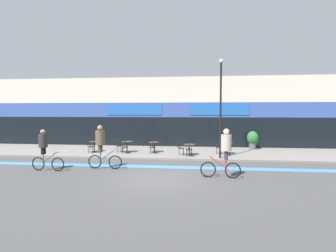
# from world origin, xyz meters

# --- Properties ---
(ground_plane) EXTENTS (120.00, 120.00, 0.00)m
(ground_plane) POSITION_xyz_m (0.00, 0.00, 0.00)
(ground_plane) COLOR #424244
(sidewalk_slab) EXTENTS (40.00, 5.50, 0.12)m
(sidewalk_slab) POSITION_xyz_m (0.00, 7.25, 0.06)
(sidewalk_slab) COLOR slate
(sidewalk_slab) RESTS_ON ground
(storefront_facade) EXTENTS (40.00, 4.06, 5.81)m
(storefront_facade) POSITION_xyz_m (0.00, 11.97, 2.89)
(storefront_facade) COLOR beige
(storefront_facade) RESTS_ON ground
(bike_lane_stripe) EXTENTS (36.00, 0.70, 0.01)m
(bike_lane_stripe) POSITION_xyz_m (0.00, 2.52, 0.00)
(bike_lane_stripe) COLOR #3D7AB7
(bike_lane_stripe) RESTS_ON ground
(bistro_table_0) EXTENTS (0.71, 0.71, 0.74)m
(bistro_table_0) POSITION_xyz_m (-5.56, 6.48, 0.65)
(bistro_table_0) COLOR black
(bistro_table_0) RESTS_ON sidewalk_slab
(bistro_table_1) EXTENTS (0.78, 0.78, 0.76)m
(bistro_table_1) POSITION_xyz_m (-3.17, 6.55, 0.67)
(bistro_table_1) COLOR black
(bistro_table_1) RESTS_ON sidewalk_slab
(bistro_table_2) EXTENTS (0.73, 0.73, 0.72)m
(bistro_table_2) POSITION_xyz_m (-1.28, 6.75, 0.64)
(bistro_table_2) COLOR black
(bistro_table_2) RESTS_ON sidewalk_slab
(bistro_table_3) EXTENTS (0.77, 0.77, 0.71)m
(bistro_table_3) POSITION_xyz_m (1.25, 5.87, 0.63)
(bistro_table_3) COLOR black
(bistro_table_3) RESTS_ON sidewalk_slab
(bistro_table_4) EXTENTS (0.74, 0.74, 0.75)m
(bistro_table_4) POSITION_xyz_m (3.77, 6.58, 0.66)
(bistro_table_4) COLOR black
(bistro_table_4) RESTS_ON sidewalk_slab
(cafe_chair_0_near) EXTENTS (0.40, 0.57, 0.90)m
(cafe_chair_0_near) POSITION_xyz_m (-5.56, 5.86, 0.64)
(cafe_chair_0_near) COLOR black
(cafe_chair_0_near) RESTS_ON sidewalk_slab
(cafe_chair_1_near) EXTENTS (0.45, 0.60, 0.90)m
(cafe_chair_1_near) POSITION_xyz_m (-3.16, 5.93, 0.64)
(cafe_chair_1_near) COLOR black
(cafe_chair_1_near) RESTS_ON sidewalk_slab
(cafe_chair_1_side) EXTENTS (0.59, 0.43, 0.90)m
(cafe_chair_1_side) POSITION_xyz_m (-3.80, 6.56, 0.64)
(cafe_chair_1_side) COLOR black
(cafe_chair_1_side) RESTS_ON sidewalk_slab
(cafe_chair_2_near) EXTENTS (0.45, 0.60, 0.90)m
(cafe_chair_2_near) POSITION_xyz_m (-1.27, 6.13, 0.64)
(cafe_chair_2_near) COLOR black
(cafe_chair_2_near) RESTS_ON sidewalk_slab
(cafe_chair_3_near) EXTENTS (0.45, 0.60, 0.90)m
(cafe_chair_3_near) POSITION_xyz_m (1.24, 5.25, 0.64)
(cafe_chair_3_near) COLOR black
(cafe_chair_3_near) RESTS_ON sidewalk_slab
(cafe_chair_3_side) EXTENTS (0.59, 0.44, 0.90)m
(cafe_chair_3_side) POSITION_xyz_m (0.62, 5.87, 0.64)
(cafe_chair_3_side) COLOR black
(cafe_chair_3_side) RESTS_ON sidewalk_slab
(cafe_chair_4_near) EXTENTS (0.45, 0.60, 0.90)m
(cafe_chair_4_near) POSITION_xyz_m (3.76, 5.96, 0.64)
(cafe_chair_4_near) COLOR black
(cafe_chair_4_near) RESTS_ON sidewalk_slab
(cafe_chair_4_side) EXTENTS (0.59, 0.42, 0.90)m
(cafe_chair_4_side) POSITION_xyz_m (3.14, 6.58, 0.64)
(cafe_chair_4_side) COLOR black
(cafe_chair_4_side) RESTS_ON sidewalk_slab
(planter_pot) EXTENTS (0.85, 0.85, 1.37)m
(planter_pot) POSITION_xyz_m (5.96, 9.12, 0.88)
(planter_pot) COLOR #4C4C51
(planter_pot) RESTS_ON sidewalk_slab
(lamp_post) EXTENTS (0.26, 0.26, 6.06)m
(lamp_post) POSITION_xyz_m (3.17, 4.95, 3.56)
(lamp_post) COLOR black
(lamp_post) RESTS_ON sidewalk_slab
(cyclist_0) EXTENTS (1.83, 0.50, 2.28)m
(cyclist_0) POSITION_xyz_m (-3.22, 1.74, 1.34)
(cyclist_0) COLOR black
(cyclist_0) RESTS_ON ground
(cyclist_1) EXTENTS (1.77, 0.50, 2.09)m
(cyclist_1) POSITION_xyz_m (-5.90, 0.96, 1.19)
(cyclist_1) COLOR black
(cyclist_1) RESTS_ON ground
(cyclist_2) EXTENTS (1.81, 0.53, 2.23)m
(cyclist_2) POSITION_xyz_m (3.00, 0.52, 1.30)
(cyclist_2) COLOR black
(cyclist_2) RESTS_ON ground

